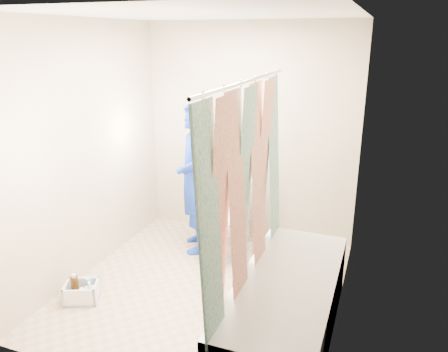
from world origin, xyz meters
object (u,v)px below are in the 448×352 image
at_px(bathtub, 286,306).
at_px(cleaning_caddy, 83,293).
at_px(toilet, 229,218).
at_px(plumber, 195,179).

relative_size(bathtub, cleaning_caddy, 5.02).
xyz_separation_m(bathtub, toilet, (-0.87, 1.12, 0.14)).
relative_size(bathtub, plumber, 1.09).
bearing_deg(bathtub, plumber, 138.22).
bearing_deg(toilet, bathtub, -38.50).
distance_m(bathtub, cleaning_caddy, 1.79).
bearing_deg(cleaning_caddy, plumber, 43.74).
bearing_deg(plumber, toilet, 62.01).
height_order(toilet, cleaning_caddy, toilet).
bearing_deg(bathtub, cleaning_caddy, -174.82).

